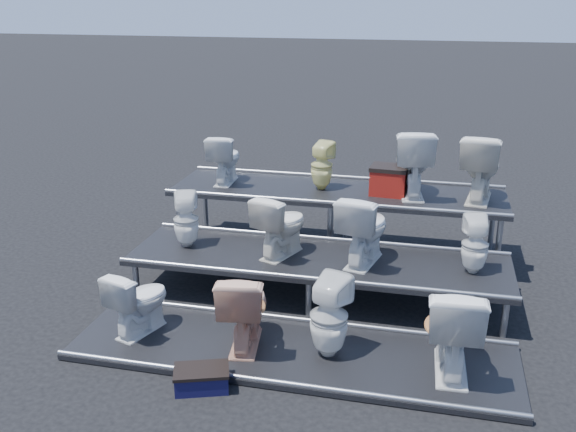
% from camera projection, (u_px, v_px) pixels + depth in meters
% --- Properties ---
extents(ground, '(80.00, 80.00, 0.00)m').
position_uv_depth(ground, '(317.00, 295.00, 7.27)').
color(ground, black).
rests_on(ground, ground).
extents(tier_front, '(4.20, 1.20, 0.06)m').
position_uv_depth(tier_front, '(291.00, 352.00, 6.07)').
color(tier_front, black).
rests_on(tier_front, ground).
extents(tier_mid, '(4.20, 1.20, 0.46)m').
position_uv_depth(tier_mid, '(317.00, 277.00, 7.20)').
color(tier_mid, black).
rests_on(tier_mid, ground).
extents(tier_back, '(4.20, 1.20, 0.86)m').
position_uv_depth(tier_back, '(336.00, 221.00, 8.32)').
color(tier_back, black).
rests_on(tier_back, ground).
extents(toilet_0, '(0.56, 0.74, 0.67)m').
position_uv_depth(toilet_0, '(139.00, 301.00, 6.28)').
color(toilet_0, white).
rests_on(toilet_0, tier_front).
extents(toilet_1, '(0.54, 0.82, 0.78)m').
position_uv_depth(toilet_1, '(244.00, 307.00, 6.03)').
color(toilet_1, tan).
rests_on(toilet_1, tier_front).
extents(toilet_2, '(0.44, 0.45, 0.78)m').
position_uv_depth(toilet_2, '(329.00, 317.00, 5.85)').
color(toilet_2, white).
rests_on(toilet_2, tier_front).
extents(toilet_3, '(0.51, 0.86, 0.86)m').
position_uv_depth(toilet_3, '(453.00, 327.00, 5.60)').
color(toilet_3, white).
rests_on(toilet_3, tier_front).
extents(toilet_4, '(0.37, 0.37, 0.64)m').
position_uv_depth(toilet_4, '(186.00, 220.00, 7.35)').
color(toilet_4, white).
rests_on(toilet_4, tier_mid).
extents(toilet_5, '(0.62, 0.79, 0.71)m').
position_uv_depth(toilet_5, '(281.00, 225.00, 7.09)').
color(toilet_5, silver).
rests_on(toilet_5, tier_mid).
extents(toilet_6, '(0.59, 0.84, 0.78)m').
position_uv_depth(toilet_6, '(364.00, 228.00, 6.88)').
color(toilet_6, white).
rests_on(toilet_6, tier_mid).
extents(toilet_7, '(0.31, 0.32, 0.62)m').
position_uv_depth(toilet_7, '(475.00, 245.00, 6.66)').
color(toilet_7, white).
rests_on(toilet_7, tier_mid).
extents(toilet_8, '(0.39, 0.65, 0.65)m').
position_uv_depth(toilet_8, '(225.00, 159.00, 8.40)').
color(toilet_8, white).
rests_on(toilet_8, tier_back).
extents(toilet_9, '(0.34, 0.35, 0.61)m').
position_uv_depth(toilet_9, '(322.00, 166.00, 8.12)').
color(toilet_9, '#EBE692').
rests_on(toilet_9, tier_back).
extents(toilet_10, '(0.58, 0.88, 0.84)m').
position_uv_depth(toilet_10, '(413.00, 162.00, 7.84)').
color(toilet_10, white).
rests_on(toilet_10, tier_back).
extents(toilet_11, '(0.57, 0.86, 0.82)m').
position_uv_depth(toilet_11, '(481.00, 167.00, 7.67)').
color(toilet_11, silver).
rests_on(toilet_11, tier_back).
extents(red_crate, '(0.46, 0.38, 0.31)m').
position_uv_depth(red_crate, '(389.00, 182.00, 7.96)').
color(red_crate, maroon).
rests_on(red_crate, tier_back).
extents(step_stool, '(0.52, 0.41, 0.16)m').
position_uv_depth(step_stool, '(202.00, 380.00, 5.55)').
color(step_stool, black).
rests_on(step_stool, ground).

